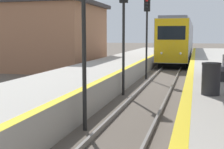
{
  "coord_description": "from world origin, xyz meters",
  "views": [
    {
      "loc": [
        1.86,
        -1.68,
        2.77
      ],
      "look_at": [
        -3.08,
        16.64,
        0.33
      ],
      "focal_mm": 50.0,
      "sensor_mm": 36.0,
      "label": 1
    }
  ],
  "objects": [
    {
      "name": "station_building",
      "position": [
        -12.36,
        21.32,
        2.65
      ],
      "size": [
        13.68,
        8.02,
        5.27
      ],
      "color": "#9E6B4C",
      "rests_on": "ground"
    },
    {
      "name": "train",
      "position": [
        0.0,
        34.42,
        2.16
      ],
      "size": [
        2.63,
        23.89,
        4.26
      ],
      "color": "black",
      "rests_on": "ground"
    },
    {
      "name": "trash_bin",
      "position": [
        2.31,
        7.69,
        1.49
      ],
      "size": [
        0.55,
        0.55,
        0.94
      ],
      "color": "#262628",
      "rests_on": "platform_right"
    },
    {
      "name": "signal_near",
      "position": [
        -1.19,
        6.58,
        3.5
      ],
      "size": [
        0.36,
        0.31,
        5.06
      ],
      "color": "black",
      "rests_on": "ground"
    },
    {
      "name": "signal_mid",
      "position": [
        -1.31,
        12.05,
        3.5
      ],
      "size": [
        0.36,
        0.31,
        5.06
      ],
      "color": "black",
      "rests_on": "ground"
    },
    {
      "name": "bench",
      "position": [
        2.86,
        11.2,
        1.52
      ],
      "size": [
        0.44,
        1.91,
        0.92
      ],
      "color": "#4C4C51",
      "rests_on": "platform_right"
    },
    {
      "name": "signal_far",
      "position": [
        -1.1,
        17.51,
        3.5
      ],
      "size": [
        0.36,
        0.31,
        5.06
      ],
      "color": "black",
      "rests_on": "ground"
    }
  ]
}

